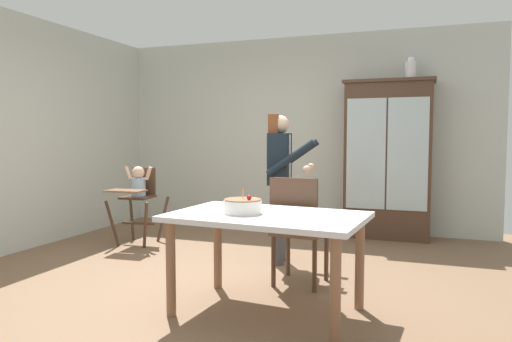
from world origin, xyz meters
TOP-DOWN VIEW (x-y plane):
  - ground_plane at (0.00, 0.00)m, footprint 6.24×6.24m
  - wall_back at (0.00, 2.63)m, footprint 5.32×0.06m
  - wall_left at (-2.63, 0.00)m, footprint 0.06×5.32m
  - china_cabinet at (1.27, 2.37)m, footprint 1.12×0.48m
  - ceramic_vase at (1.52, 2.37)m, footprint 0.13×0.13m
  - high_chair_with_toddler at (-1.55, 0.98)m, footprint 0.61×0.71m
  - adult_person at (0.33, 0.73)m, footprint 0.55×0.53m
  - dining_table at (0.64, -0.64)m, footprint 1.47×1.00m
  - birthday_cake at (0.46, -0.68)m, footprint 0.28×0.28m
  - dining_chair_far_side at (0.69, 0.02)m, footprint 0.47×0.47m

SIDE VIEW (x-z plane):
  - ground_plane at x=0.00m, z-range 0.00..0.00m
  - dining_chair_far_side at x=0.69m, z-range 0.08..1.04m
  - dining_table at x=0.64m, z-range 0.27..1.01m
  - high_chair_with_toddler at x=-1.55m, z-range 0.18..1.13m
  - birthday_cake at x=0.46m, z-range 0.70..0.89m
  - adult_person at x=0.33m, z-range 0.20..1.73m
  - china_cabinet at x=1.27m, z-range 0.01..2.03m
  - wall_back at x=0.00m, z-range 0.00..2.70m
  - wall_left at x=-2.63m, z-range 0.00..2.70m
  - ceramic_vase at x=1.52m, z-range 2.01..2.28m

